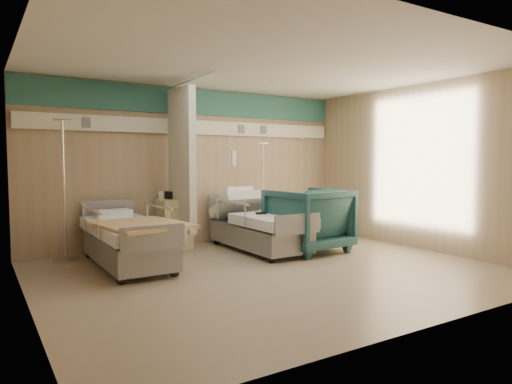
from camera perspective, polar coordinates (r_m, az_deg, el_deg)
ground at (r=6.33m, az=2.08°, el=-9.82°), size 6.00×5.00×0.00m
room_walls at (r=6.35m, az=0.60°, el=7.16°), size 6.04×5.04×2.82m
bed_right at (r=7.66m, az=0.37°, el=-4.99°), size 1.00×2.16×0.63m
bed_left at (r=6.76m, az=-15.70°, el=-6.35°), size 1.00×2.16×0.63m
bedside_cabinet at (r=7.92m, az=-10.22°, el=-3.95°), size 0.50×0.48×0.85m
visitor_armchair at (r=7.60m, az=6.54°, el=-3.45°), size 1.21×1.24×1.06m
waffle_blanket at (r=7.52m, az=6.87°, el=0.81°), size 0.76×0.70×0.07m
iv_stand_right at (r=8.68m, az=0.82°, el=-3.52°), size 0.33×0.33×1.84m
iv_stand_left at (r=7.42m, az=-22.73°, el=-4.67°), size 0.38×0.38×2.12m
call_remote at (r=7.45m, az=0.62°, el=-2.66°), size 0.18×0.12×0.04m
tan_blanket at (r=6.29m, az=-14.07°, el=-3.98°), size 1.21×1.42×0.04m
toiletry_bag at (r=7.97m, az=-10.36°, el=-0.37°), size 0.25×0.17×0.13m
white_cup at (r=7.92m, az=-11.80°, el=-0.38°), size 0.11×0.11×0.14m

